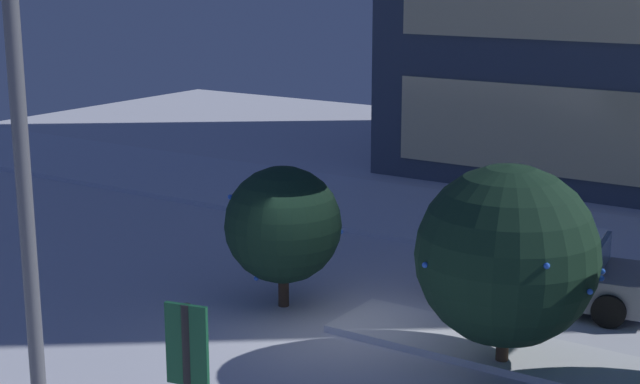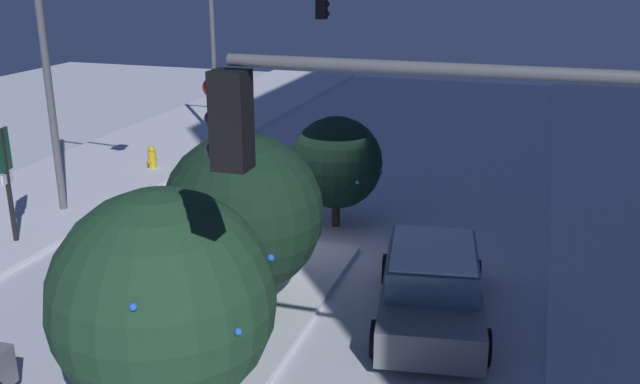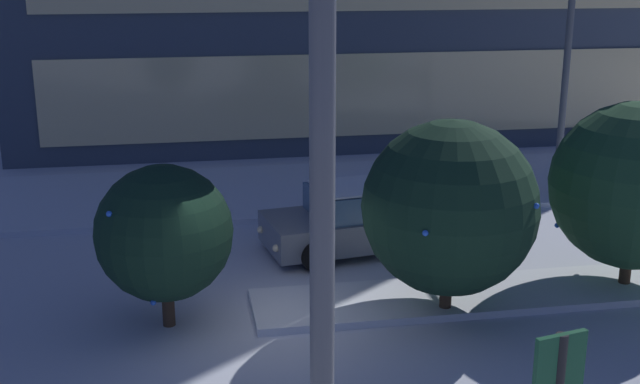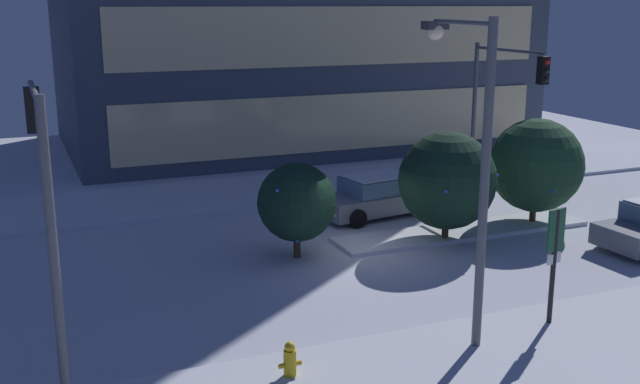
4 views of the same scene
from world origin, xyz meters
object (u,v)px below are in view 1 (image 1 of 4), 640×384
(decorated_tree_left_of_median, at_px, (507,255))
(street_lamp_arched, at_px, (81,127))
(car_far, at_px, (543,269))
(decorated_tree_right_of_median, at_px, (283,225))

(decorated_tree_left_of_median, bearing_deg, street_lamp_arched, -119.31)
(car_far, distance_m, decorated_tree_left_of_median, 3.88)
(street_lamp_arched, distance_m, decorated_tree_left_of_median, 7.53)
(street_lamp_arched, height_order, decorated_tree_left_of_median, street_lamp_arched)
(decorated_tree_left_of_median, height_order, decorated_tree_right_of_median, decorated_tree_left_of_median)
(decorated_tree_right_of_median, bearing_deg, decorated_tree_left_of_median, -4.68)
(decorated_tree_right_of_median, bearing_deg, street_lamp_arched, -76.93)
(car_far, relative_size, decorated_tree_right_of_median, 1.63)
(street_lamp_arched, bearing_deg, decorated_tree_right_of_median, 20.18)
(car_far, distance_m, street_lamp_arched, 10.88)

